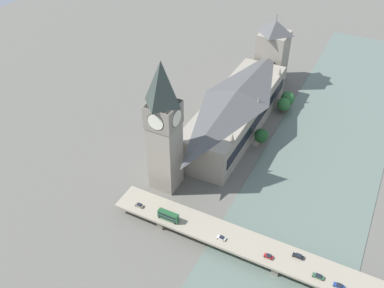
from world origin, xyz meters
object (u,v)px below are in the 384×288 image
at_px(victoria_tower, 272,53).
at_px(car_northbound_mid, 269,256).
at_px(parliament_hall, 236,110).
at_px(car_southbound_mid, 298,256).
at_px(car_northbound_tail, 339,286).
at_px(clock_tower, 164,126).
at_px(double_decker_bus_mid, 168,216).
at_px(road_bridge, 280,258).
at_px(car_northbound_lead, 139,205).
at_px(car_southbound_tail, 221,238).
at_px(car_southbound_extra, 318,276).

height_order(victoria_tower, car_northbound_mid, victoria_tower).
bearing_deg(victoria_tower, parliament_hall, 90.05).
bearing_deg(car_southbound_mid, car_northbound_tail, 160.28).
distance_m(clock_tower, car_northbound_mid, 74.87).
distance_m(double_decker_bus_mid, car_northbound_mid, 47.90).
height_order(road_bridge, car_northbound_lead, car_northbound_lead).
height_order(car_northbound_mid, car_northbound_tail, car_northbound_mid).
height_order(car_southbound_tail, car_southbound_extra, car_southbound_extra).
distance_m(car_northbound_lead, car_northbound_tail, 93.53).
relative_size(clock_tower, car_southbound_extra, 15.46).
bearing_deg(car_northbound_tail, clock_tower, -15.41).
bearing_deg(car_northbound_lead, car_southbound_mid, -175.71).
height_order(double_decker_bus_mid, car_southbound_extra, double_decker_bus_mid).
height_order(car_northbound_tail, car_southbound_tail, car_southbound_tail).
relative_size(car_southbound_mid, car_southbound_tail, 1.25).
bearing_deg(car_northbound_lead, double_decker_bus_mid, 176.99).
relative_size(clock_tower, car_northbound_lead, 17.37).
bearing_deg(car_southbound_extra, victoria_tower, -64.47).
bearing_deg(car_southbound_mid, victoria_tower, -66.79).
relative_size(car_southbound_tail, car_southbound_extra, 0.83).
height_order(victoria_tower, car_southbound_tail, victoria_tower).
relative_size(victoria_tower, car_southbound_extra, 10.77).
relative_size(road_bridge, car_northbound_lead, 38.75).
distance_m(parliament_hall, clock_tower, 66.80).
bearing_deg(car_northbound_lead, car_southbound_extra, 179.78).
bearing_deg(car_northbound_tail, car_southbound_mid, -19.72).
bearing_deg(car_northbound_tail, victoria_tower, -62.02).
xyz_separation_m(car_northbound_lead, car_southbound_mid, (-75.28, -5.65, 0.00)).
bearing_deg(car_southbound_extra, car_northbound_mid, -0.60).
xyz_separation_m(parliament_hall, car_southbound_mid, (-61.76, 80.21, -6.97)).
height_order(parliament_hall, car_northbound_tail, parliament_hall).
distance_m(car_northbound_mid, car_northbound_tail, 29.35).
bearing_deg(car_northbound_mid, car_southbound_mid, -152.60).
bearing_deg(car_southbound_extra, car_southbound_tail, -0.23).
distance_m(parliament_hall, double_decker_bus_mid, 86.92).
bearing_deg(clock_tower, car_northbound_lead, 88.73).
relative_size(clock_tower, car_northbound_tail, 16.56).
bearing_deg(victoria_tower, car_northbound_lead, 84.86).
bearing_deg(road_bridge, victoria_tower, -69.51).
height_order(parliament_hall, double_decker_bus_mid, parliament_hall).
distance_m(car_southbound_tail, car_southbound_extra, 42.56).
bearing_deg(double_decker_bus_mid, car_southbound_tail, -178.46).
xyz_separation_m(car_southbound_mid, car_southbound_tail, (32.68, 5.80, -0.05)).
bearing_deg(victoria_tower, double_decker_bus_mid, 91.09).
bearing_deg(car_northbound_tail, car_northbound_mid, -1.54).
height_order(clock_tower, road_bridge, clock_tower).
distance_m(road_bridge, car_northbound_mid, 5.43).
bearing_deg(parliament_hall, car_northbound_tail, 132.68).
relative_size(parliament_hall, car_northbound_mid, 26.17).
bearing_deg(car_northbound_mid, clock_tower, -21.33).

